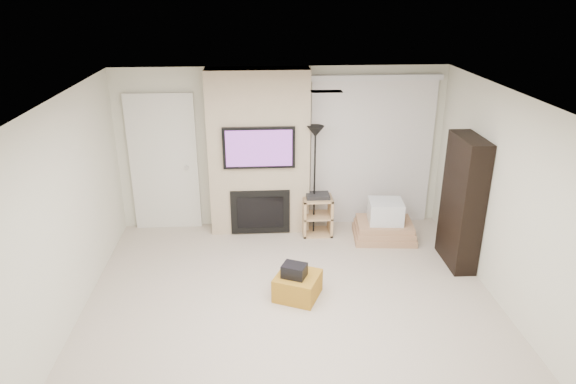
{
  "coord_description": "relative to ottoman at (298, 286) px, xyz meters",
  "views": [
    {
      "loc": [
        -0.39,
        -4.82,
        3.59
      ],
      "look_at": [
        0.0,
        1.2,
        1.15
      ],
      "focal_mm": 32.0,
      "sensor_mm": 36.0,
      "label": 1
    }
  ],
  "objects": [
    {
      "name": "fireplace_wall",
      "position": [
        -0.43,
        1.95,
        1.09
      ],
      "size": [
        1.5,
        0.47,
        2.5
      ],
      "color": "tan",
      "rests_on": "floor"
    },
    {
      "name": "av_stand",
      "position": [
        0.44,
        1.72,
        0.2
      ],
      "size": [
        0.45,
        0.38,
        0.66
      ],
      "color": "tan",
      "rests_on": "floor"
    },
    {
      "name": "black_bag",
      "position": [
        -0.04,
        -0.02,
        0.23
      ],
      "size": [
        0.35,
        0.31,
        0.16
      ],
      "primitive_type": "cube",
      "rotation": [
        0.0,
        0.0,
        -0.42
      ],
      "color": "black",
      "rests_on": "ottoman"
    },
    {
      "name": "bookshelf",
      "position": [
        2.26,
        0.72,
        0.75
      ],
      "size": [
        0.3,
        0.8,
        1.8
      ],
      "color": "black",
      "rests_on": "floor"
    },
    {
      "name": "vertical_blinds",
      "position": [
        1.32,
        2.11,
        1.12
      ],
      "size": [
        1.98,
        0.1,
        2.37
      ],
      "color": "silver",
      "rests_on": "floor"
    },
    {
      "name": "entry_door",
      "position": [
        -1.88,
        2.13,
        0.9
      ],
      "size": [
        1.02,
        0.11,
        2.14
      ],
      "color": "silver",
      "rests_on": "floor"
    },
    {
      "name": "wall_back",
      "position": [
        -0.08,
        2.17,
        1.1
      ],
      "size": [
        5.0,
        0.0,
        2.5
      ],
      "primitive_type": "cube",
      "rotation": [
        1.57,
        0.0,
        0.0
      ],
      "color": "beige",
      "rests_on": "ground"
    },
    {
      "name": "box_stack",
      "position": [
        1.44,
        1.5,
        0.08
      ],
      "size": [
        0.96,
        0.76,
        0.61
      ],
      "color": "tan",
      "rests_on": "floor"
    },
    {
      "name": "wall_right",
      "position": [
        2.42,
        -0.58,
        1.1
      ],
      "size": [
        0.0,
        5.5,
        2.5
      ],
      "primitive_type": "cube",
      "rotation": [
        1.57,
        0.0,
        1.57
      ],
      "color": "beige",
      "rests_on": "ground"
    },
    {
      "name": "wall_left",
      "position": [
        -2.58,
        -0.58,
        1.1
      ],
      "size": [
        0.0,
        5.5,
        2.5
      ],
      "primitive_type": "cube",
      "rotation": [
        1.57,
        0.0,
        1.57
      ],
      "color": "beige",
      "rests_on": "ground"
    },
    {
      "name": "floor",
      "position": [
        -0.08,
        -0.58,
        -0.15
      ],
      "size": [
        5.0,
        5.5,
        0.0
      ],
      "primitive_type": "cube",
      "color": "#C2B2A0",
      "rests_on": "ground"
    },
    {
      "name": "ceiling",
      "position": [
        -0.08,
        -0.58,
        2.35
      ],
      "size": [
        5.0,
        5.5,
        0.0
      ],
      "primitive_type": "cube",
      "color": "white",
      "rests_on": "wall_back"
    },
    {
      "name": "hvac_vent",
      "position": [
        0.32,
        0.22,
        2.35
      ],
      "size": [
        0.35,
        0.18,
        0.01
      ],
      "primitive_type": "cube",
      "color": "silver",
      "rests_on": "ceiling"
    },
    {
      "name": "ottoman",
      "position": [
        0.0,
        0.0,
        0.0
      ],
      "size": [
        0.66,
        0.66,
        0.3
      ],
      "primitive_type": "cube",
      "rotation": [
        0.0,
        0.0,
        -0.42
      ],
      "color": "#A4711E",
      "rests_on": "floor"
    },
    {
      "name": "floor_lamp",
      "position": [
        0.39,
        1.73,
        1.2
      ],
      "size": [
        0.25,
        0.25,
        1.71
      ],
      "color": "black",
      "rests_on": "floor"
    }
  ]
}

